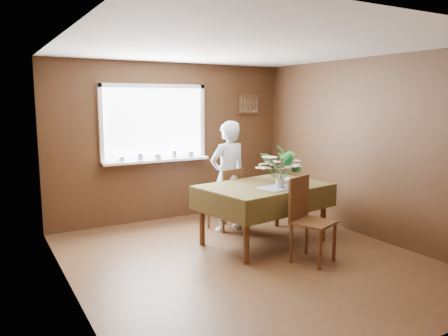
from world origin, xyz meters
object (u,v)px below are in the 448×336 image
chair_near (307,216)px  seated_woman (228,176)px  flower_bouquet (280,165)px  dining_table (264,192)px  chair_far (228,197)px

chair_near → seated_woman: seated_woman is taller
flower_bouquet → dining_table: bearing=100.2°
dining_table → chair_far: (-0.11, 0.76, -0.20)m
chair_far → seated_woman: bearing=46.3°
dining_table → chair_near: size_ratio=1.78×
dining_table → chair_near: (0.07, -0.80, -0.15)m
chair_near → flower_bouquet: 0.75m
chair_far → seated_woman: (-0.01, -0.01, 0.30)m
dining_table → seated_woman: size_ratio=1.12×
flower_bouquet → chair_far: bearing=98.8°
chair_near → flower_bouquet: (-0.02, 0.52, 0.55)m
dining_table → chair_far: chair_far is taller
dining_table → seated_woman: seated_woman is taller
chair_near → flower_bouquet: size_ratio=1.92×
dining_table → seated_woman: bearing=90.0°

